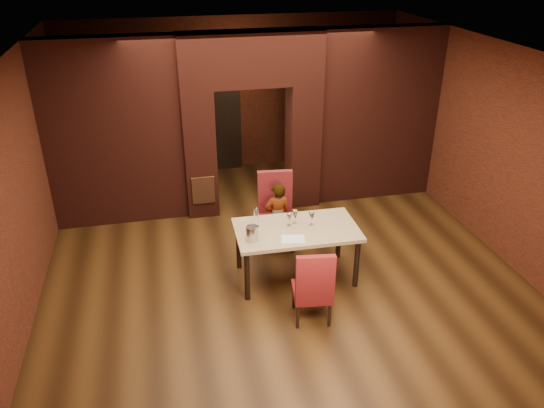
{
  "coord_description": "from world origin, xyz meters",
  "views": [
    {
      "loc": [
        -1.63,
        -6.84,
        4.58
      ],
      "look_at": [
        -0.09,
        0.0,
        1.02
      ],
      "focal_mm": 35.0,
      "sensor_mm": 36.0,
      "label": 1
    }
  ],
  "objects_px": {
    "wine_glass_a": "(289,220)",
    "wine_glass_c": "(312,218)",
    "dining_table": "(296,253)",
    "water_bottle": "(256,217)",
    "chair_near": "(312,283)",
    "chair_far": "(277,212)",
    "potted_plant": "(322,232)",
    "wine_bucket": "(252,233)",
    "person_seated": "(277,217)",
    "wine_glass_b": "(295,217)"
  },
  "relations": [
    {
      "from": "wine_glass_b",
      "to": "wine_glass_c",
      "type": "bearing_deg",
      "value": -24.54
    },
    {
      "from": "person_seated",
      "to": "chair_near",
      "type": "bearing_deg",
      "value": 89.33
    },
    {
      "from": "wine_glass_a",
      "to": "wine_glass_b",
      "type": "bearing_deg",
      "value": 27.07
    },
    {
      "from": "chair_far",
      "to": "water_bottle",
      "type": "height_order",
      "value": "chair_far"
    },
    {
      "from": "wine_glass_a",
      "to": "wine_bucket",
      "type": "distance_m",
      "value": 0.66
    },
    {
      "from": "dining_table",
      "to": "wine_glass_a",
      "type": "distance_m",
      "value": 0.53
    },
    {
      "from": "dining_table",
      "to": "wine_bucket",
      "type": "height_order",
      "value": "wine_bucket"
    },
    {
      "from": "person_seated",
      "to": "potted_plant",
      "type": "distance_m",
      "value": 0.87
    },
    {
      "from": "wine_bucket",
      "to": "water_bottle",
      "type": "height_order",
      "value": "water_bottle"
    },
    {
      "from": "potted_plant",
      "to": "water_bottle",
      "type": "bearing_deg",
      "value": -150.8
    },
    {
      "from": "potted_plant",
      "to": "chair_near",
      "type": "bearing_deg",
      "value": -111.76
    },
    {
      "from": "wine_glass_a",
      "to": "wine_glass_b",
      "type": "relative_size",
      "value": 0.92
    },
    {
      "from": "chair_far",
      "to": "potted_plant",
      "type": "relative_size",
      "value": 3.26
    },
    {
      "from": "chair_near",
      "to": "wine_glass_c",
      "type": "distance_m",
      "value": 1.13
    },
    {
      "from": "water_bottle",
      "to": "potted_plant",
      "type": "bearing_deg",
      "value": 29.2
    },
    {
      "from": "dining_table",
      "to": "wine_glass_c",
      "type": "distance_m",
      "value": 0.57
    },
    {
      "from": "chair_near",
      "to": "dining_table",
      "type": "bearing_deg",
      "value": -84.83
    },
    {
      "from": "wine_glass_b",
      "to": "wine_glass_c",
      "type": "xyz_separation_m",
      "value": [
        0.22,
        -0.1,
        0.0
      ]
    },
    {
      "from": "wine_glass_b",
      "to": "wine_bucket",
      "type": "distance_m",
      "value": 0.77
    },
    {
      "from": "chair_far",
      "to": "wine_bucket",
      "type": "relative_size",
      "value": 6.0
    },
    {
      "from": "wine_bucket",
      "to": "potted_plant",
      "type": "xyz_separation_m",
      "value": [
        1.38,
        1.06,
        -0.74
      ]
    },
    {
      "from": "water_bottle",
      "to": "potted_plant",
      "type": "relative_size",
      "value": 0.8
    },
    {
      "from": "wine_glass_c",
      "to": "wine_glass_b",
      "type": "bearing_deg",
      "value": 155.46
    },
    {
      "from": "chair_near",
      "to": "person_seated",
      "type": "xyz_separation_m",
      "value": [
        -0.04,
        1.8,
        0.04
      ]
    },
    {
      "from": "wine_bucket",
      "to": "wine_glass_a",
      "type": "bearing_deg",
      "value": 25.31
    },
    {
      "from": "chair_far",
      "to": "person_seated",
      "type": "height_order",
      "value": "chair_far"
    },
    {
      "from": "chair_far",
      "to": "chair_near",
      "type": "distance_m",
      "value": 1.9
    },
    {
      "from": "water_bottle",
      "to": "potted_plant",
      "type": "distance_m",
      "value": 1.63
    },
    {
      "from": "dining_table",
      "to": "chair_near",
      "type": "relative_size",
      "value": 1.62
    },
    {
      "from": "dining_table",
      "to": "water_bottle",
      "type": "relative_size",
      "value": 5.84
    },
    {
      "from": "person_seated",
      "to": "dining_table",
      "type": "bearing_deg",
      "value": 93.79
    },
    {
      "from": "person_seated",
      "to": "wine_bucket",
      "type": "xyz_separation_m",
      "value": [
        -0.6,
        -1.02,
        0.35
      ]
    },
    {
      "from": "dining_table",
      "to": "chair_near",
      "type": "height_order",
      "value": "chair_near"
    },
    {
      "from": "wine_bucket",
      "to": "dining_table",
      "type": "bearing_deg",
      "value": 14.48
    },
    {
      "from": "wine_glass_a",
      "to": "chair_far",
      "type": "bearing_deg",
      "value": 89.37
    },
    {
      "from": "potted_plant",
      "to": "wine_glass_a",
      "type": "bearing_deg",
      "value": -135.05
    },
    {
      "from": "water_bottle",
      "to": "wine_glass_c",
      "type": "bearing_deg",
      "value": -9.54
    },
    {
      "from": "chair_near",
      "to": "wine_glass_b",
      "type": "xyz_separation_m",
      "value": [
        0.06,
        1.12,
        0.38
      ]
    },
    {
      "from": "wine_glass_b",
      "to": "potted_plant",
      "type": "relative_size",
      "value": 0.54
    },
    {
      "from": "wine_glass_a",
      "to": "wine_glass_c",
      "type": "xyz_separation_m",
      "value": [
        0.32,
        -0.05,
        0.01
      ]
    },
    {
      "from": "chair_far",
      "to": "wine_glass_a",
      "type": "bearing_deg",
      "value": -84.71
    },
    {
      "from": "chair_far",
      "to": "person_seated",
      "type": "relative_size",
      "value": 1.06
    },
    {
      "from": "wine_glass_a",
      "to": "potted_plant",
      "type": "relative_size",
      "value": 0.49
    },
    {
      "from": "dining_table",
      "to": "water_bottle",
      "type": "bearing_deg",
      "value": 162.45
    },
    {
      "from": "person_seated",
      "to": "wine_glass_b",
      "type": "bearing_deg",
      "value": 96.34
    },
    {
      "from": "wine_glass_c",
      "to": "potted_plant",
      "type": "height_order",
      "value": "wine_glass_c"
    },
    {
      "from": "chair_far",
      "to": "person_seated",
      "type": "bearing_deg",
      "value": -89.01
    },
    {
      "from": "chair_far",
      "to": "wine_bucket",
      "type": "height_order",
      "value": "chair_far"
    },
    {
      "from": "wine_bucket",
      "to": "wine_glass_c",
      "type": "bearing_deg",
      "value": 14.09
    },
    {
      "from": "potted_plant",
      "to": "dining_table",
      "type": "bearing_deg",
      "value": -128.13
    }
  ]
}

